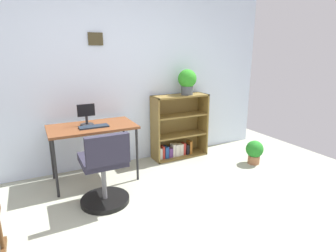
{
  "coord_description": "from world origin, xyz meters",
  "views": [
    {
      "loc": [
        -0.89,
        -1.57,
        1.59
      ],
      "look_at": [
        0.6,
        1.37,
        0.68
      ],
      "focal_mm": 29.25,
      "sensor_mm": 36.0,
      "label": 1
    }
  ],
  "objects_px": {
    "bookshelf_low": "(178,129)",
    "potted_plant_floor": "(254,151)",
    "monitor": "(86,115)",
    "keyboard": "(94,127)",
    "office_chair": "(105,173)",
    "potted_plant_on_shelf": "(187,81)",
    "desk": "(92,130)"
  },
  "relations": [
    {
      "from": "keyboard",
      "to": "office_chair",
      "type": "height_order",
      "value": "office_chair"
    },
    {
      "from": "monitor",
      "to": "potted_plant_on_shelf",
      "type": "distance_m",
      "value": 1.54
    },
    {
      "from": "office_chair",
      "to": "bookshelf_low",
      "type": "relative_size",
      "value": 0.86
    },
    {
      "from": "bookshelf_low",
      "to": "potted_plant_on_shelf",
      "type": "distance_m",
      "value": 0.76
    },
    {
      "from": "office_chair",
      "to": "potted_plant_floor",
      "type": "xyz_separation_m",
      "value": [
        2.21,
        0.13,
        -0.17
      ]
    },
    {
      "from": "desk",
      "to": "keyboard",
      "type": "relative_size",
      "value": 3.01
    },
    {
      "from": "desk",
      "to": "keyboard",
      "type": "bearing_deg",
      "value": -86.63
    },
    {
      "from": "monitor",
      "to": "office_chair",
      "type": "distance_m",
      "value": 0.87
    },
    {
      "from": "office_chair",
      "to": "bookshelf_low",
      "type": "bearing_deg",
      "value": 33.78
    },
    {
      "from": "bookshelf_low",
      "to": "potted_plant_floor",
      "type": "xyz_separation_m",
      "value": [
        0.84,
        -0.79,
        -0.23
      ]
    },
    {
      "from": "keyboard",
      "to": "monitor",
      "type": "bearing_deg",
      "value": 108.35
    },
    {
      "from": "keyboard",
      "to": "potted_plant_on_shelf",
      "type": "xyz_separation_m",
      "value": [
        1.45,
        0.28,
        0.45
      ]
    },
    {
      "from": "keyboard",
      "to": "office_chair",
      "type": "bearing_deg",
      "value": -93.99
    },
    {
      "from": "office_chair",
      "to": "desk",
      "type": "bearing_deg",
      "value": 86.96
    },
    {
      "from": "potted_plant_floor",
      "to": "office_chair",
      "type": "bearing_deg",
      "value": -176.65
    },
    {
      "from": "bookshelf_low",
      "to": "potted_plant_floor",
      "type": "relative_size",
      "value": 2.78
    },
    {
      "from": "desk",
      "to": "bookshelf_low",
      "type": "bearing_deg",
      "value": 10.72
    },
    {
      "from": "keyboard",
      "to": "office_chair",
      "type": "distance_m",
      "value": 0.68
    },
    {
      "from": "office_chair",
      "to": "potted_plant_on_shelf",
      "type": "distance_m",
      "value": 1.89
    },
    {
      "from": "monitor",
      "to": "keyboard",
      "type": "bearing_deg",
      "value": -71.65
    },
    {
      "from": "monitor",
      "to": "office_chair",
      "type": "height_order",
      "value": "monitor"
    },
    {
      "from": "potted_plant_floor",
      "to": "monitor",
      "type": "bearing_deg",
      "value": 164.87
    },
    {
      "from": "office_chair",
      "to": "potted_plant_floor",
      "type": "relative_size",
      "value": 2.4
    },
    {
      "from": "desk",
      "to": "keyboard",
      "type": "height_order",
      "value": "keyboard"
    },
    {
      "from": "monitor",
      "to": "potted_plant_floor",
      "type": "height_order",
      "value": "monitor"
    },
    {
      "from": "monitor",
      "to": "keyboard",
      "type": "height_order",
      "value": "monitor"
    },
    {
      "from": "bookshelf_low",
      "to": "potted_plant_floor",
      "type": "distance_m",
      "value": 1.17
    },
    {
      "from": "keyboard",
      "to": "bookshelf_low",
      "type": "xyz_separation_m",
      "value": [
        1.33,
        0.34,
        -0.29
      ]
    },
    {
      "from": "desk",
      "to": "potted_plant_floor",
      "type": "distance_m",
      "value": 2.28
    },
    {
      "from": "keyboard",
      "to": "potted_plant_floor",
      "type": "height_order",
      "value": "keyboard"
    },
    {
      "from": "potted_plant_floor",
      "to": "potted_plant_on_shelf",
      "type": "bearing_deg",
      "value": 134.66
    },
    {
      "from": "office_chair",
      "to": "potted_plant_on_shelf",
      "type": "height_order",
      "value": "potted_plant_on_shelf"
    }
  ]
}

